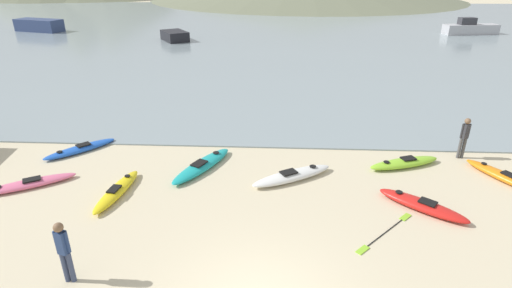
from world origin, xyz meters
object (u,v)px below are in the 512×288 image
object	(u,v)px
kayak_on_sand_0	(28,184)
kayak_on_sand_6	(80,149)
kayak_on_sand_4	(422,205)
kayak_on_sand_5	(505,177)
moored_boat_1	(470,28)
moored_boat_2	(175,36)
kayak_on_sand_2	(202,165)
kayak_on_sand_3	(404,163)
moored_boat_0	(39,25)
kayak_on_sand_1	(292,176)
kayak_on_sand_7	(117,191)
person_near_waterline	(464,136)
person_near_foreground	(63,249)
loose_paddle	(385,232)

from	to	relation	value
kayak_on_sand_0	kayak_on_sand_6	world-z (taller)	kayak_on_sand_0
kayak_on_sand_0	kayak_on_sand_4	size ratio (longest dim) A/B	1.14
kayak_on_sand_5	kayak_on_sand_0	bearing A→B (deg)	-175.51
moored_boat_1	moored_boat_2	xyz separation A→B (m)	(-31.99, -5.84, -0.15)
kayak_on_sand_2	moored_boat_1	xyz separation A→B (m)	(24.31, 33.46, 0.54)
kayak_on_sand_3	moored_boat_2	size ratio (longest dim) A/B	0.79
kayak_on_sand_2	kayak_on_sand_6	distance (m)	5.58
moored_boat_0	kayak_on_sand_1	bearing A→B (deg)	-49.88
kayak_on_sand_6	kayak_on_sand_7	size ratio (longest dim) A/B	0.89
kayak_on_sand_2	kayak_on_sand_5	size ratio (longest dim) A/B	1.12
kayak_on_sand_3	person_near_waterline	size ratio (longest dim) A/B	1.76
kayak_on_sand_4	moored_boat_1	world-z (taller)	moored_boat_1
kayak_on_sand_7	moored_boat_2	bearing A→B (deg)	99.72
kayak_on_sand_5	kayak_on_sand_7	world-z (taller)	kayak_on_sand_5
kayak_on_sand_3	moored_boat_1	distance (m)	36.74
kayak_on_sand_2	moored_boat_2	xyz separation A→B (m)	(-7.67, 27.62, 0.39)
kayak_on_sand_0	kayak_on_sand_1	xyz separation A→B (m)	(9.42, 1.05, 0.04)
kayak_on_sand_5	moored_boat_1	distance (m)	36.27
kayak_on_sand_3	moored_boat_1	xyz separation A→B (m)	(16.44, 32.85, 0.53)
moored_boat_0	moored_boat_1	xyz separation A→B (m)	(49.27, 0.40, -0.05)
kayak_on_sand_5	kayak_on_sand_6	distance (m)	16.73
kayak_on_sand_3	kayak_on_sand_4	world-z (taller)	kayak_on_sand_4
kayak_on_sand_1	person_near_foreground	size ratio (longest dim) A/B	1.84
person_near_waterline	moored_boat_0	world-z (taller)	person_near_waterline
kayak_on_sand_1	moored_boat_2	size ratio (longest dim) A/B	0.83
loose_paddle	kayak_on_sand_0	bearing A→B (deg)	170.48
kayak_on_sand_0	kayak_on_sand_6	size ratio (longest dim) A/B	1.17
kayak_on_sand_1	moored_boat_2	bearing A→B (deg)	111.50
kayak_on_sand_2	kayak_on_sand_6	world-z (taller)	kayak_on_sand_2
kayak_on_sand_1	moored_boat_0	distance (m)	44.10
kayak_on_sand_0	moored_boat_1	bearing A→B (deg)	49.28
kayak_on_sand_6	person_near_waterline	distance (m)	15.83
kayak_on_sand_3	person_near_foreground	size ratio (longest dim) A/B	1.75
kayak_on_sand_6	moored_boat_1	size ratio (longest dim) A/B	0.43
kayak_on_sand_7	loose_paddle	world-z (taller)	kayak_on_sand_7
kayak_on_sand_6	person_near_foreground	bearing A→B (deg)	-66.77
kayak_on_sand_2	person_near_waterline	size ratio (longest dim) A/B	1.96
kayak_on_sand_6	kayak_on_sand_5	bearing A→B (deg)	-5.68
kayak_on_sand_4	person_near_waterline	bearing A→B (deg)	54.67
kayak_on_sand_3	kayak_on_sand_7	size ratio (longest dim) A/B	1.03
moored_boat_1	kayak_on_sand_5	bearing A→B (deg)	-111.16
kayak_on_sand_1	person_near_foreground	distance (m)	7.94
kayak_on_sand_4	kayak_on_sand_7	distance (m)	10.20
moored_boat_2	kayak_on_sand_1	bearing A→B (deg)	-68.50
moored_boat_0	loose_paddle	xyz separation A→B (m)	(31.07, -36.79, -0.72)
kayak_on_sand_3	moored_boat_0	distance (m)	46.17
person_near_foreground	loose_paddle	size ratio (longest dim) A/B	0.83
kayak_on_sand_4	person_near_foreground	distance (m)	10.55
kayak_on_sand_5	moored_boat_1	size ratio (longest dim) A/B	0.49
kayak_on_sand_1	moored_boat_1	xyz separation A→B (m)	(20.85, 34.12, 0.53)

